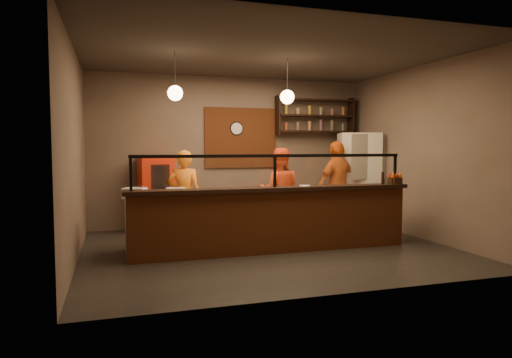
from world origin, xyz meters
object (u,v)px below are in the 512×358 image
object	(u,v)px
pizza_dough	(316,192)
pepper_mill	(383,178)
red_cooler	(156,194)
cook_left	(184,196)
fridge	(358,179)
cook_mid	(279,191)
cook_right	(338,185)
wall_clock	(236,129)
condiment_caddy	(395,181)

from	to	relation	value
pizza_dough	pepper_mill	size ratio (longest dim) A/B	2.06
pepper_mill	red_cooler	bearing A→B (deg)	145.47
red_cooler	pizza_dough	distance (m)	3.27
cook_left	fridge	bearing A→B (deg)	-156.36
cook_mid	cook_right	distance (m)	1.36
cook_mid	fridge	xyz separation A→B (m)	(2.00, 0.48, 0.16)
cook_right	pizza_dough	size ratio (longest dim) A/B	4.13
wall_clock	cook_mid	bearing A→B (deg)	-69.52
cook_right	pepper_mill	size ratio (longest dim) A/B	8.50
cook_mid	pizza_dough	bearing A→B (deg)	123.96
cook_left	condiment_caddy	xyz separation A→B (m)	(3.46, -1.32, 0.29)
cook_left	cook_right	xyz separation A→B (m)	(3.21, 0.30, 0.09)
cook_left	fridge	size ratio (longest dim) A/B	0.82
wall_clock	cook_left	world-z (taller)	wall_clock
wall_clock	fridge	world-z (taller)	wall_clock
cook_mid	fridge	distance (m)	2.06
cook_left	condiment_caddy	world-z (taller)	cook_left
cook_mid	wall_clock	bearing A→B (deg)	-53.52
cook_mid	condiment_caddy	size ratio (longest dim) A/B	8.26
wall_clock	cook_mid	size ratio (longest dim) A/B	0.18
fridge	cook_mid	bearing A→B (deg)	-147.15
wall_clock	cook_right	xyz separation A→B (m)	(1.84, -1.17, -1.19)
cook_right	condiment_caddy	bearing A→B (deg)	80.04
wall_clock	pizza_dough	distance (m)	2.74
cook_mid	red_cooler	size ratio (longest dim) A/B	1.10
pizza_dough	condiment_caddy	xyz separation A→B (m)	(1.28, -0.46, 0.21)
cook_right	wall_clock	bearing A→B (deg)	-51.28
red_cooler	condiment_caddy	xyz separation A→B (m)	(3.85, -2.48, 0.35)
cook_mid	pepper_mill	size ratio (longest dim) A/B	7.84
cook_right	pepper_mill	distance (m)	1.64
wall_clock	red_cooler	size ratio (longest dim) A/B	0.20
wall_clock	pepper_mill	xyz separation A→B (m)	(1.86, -2.79, -0.93)
cook_left	red_cooler	bearing A→B (deg)	-56.87
cook_right	pizza_dough	bearing A→B (deg)	29.58
wall_clock	pizza_dough	xyz separation A→B (m)	(0.82, -2.33, -1.19)
cook_left	cook_mid	world-z (taller)	cook_mid
cook_left	pizza_dough	bearing A→B (deg)	173.33
pepper_mill	cook_right	bearing A→B (deg)	90.43
cook_right	cook_left	bearing A→B (deg)	-13.52
fridge	condiment_caddy	distance (m)	1.97
cook_right	pizza_dough	distance (m)	1.55
cook_right	fridge	size ratio (longest dim) A/B	0.91
fridge	cook_right	bearing A→B (deg)	-135.65
cook_left	pizza_dough	distance (m)	2.34
cook_left	condiment_caddy	bearing A→B (deg)	173.86
fridge	condiment_caddy	xyz separation A→B (m)	(-0.40, -1.93, 0.12)
cook_left	red_cooler	xyz separation A→B (m)	(-0.39, 1.16, -0.06)
cook_right	cook_mid	bearing A→B (deg)	-11.65
pizza_dough	condiment_caddy	size ratio (longest dim) A/B	2.17
wall_clock	condiment_caddy	xyz separation A→B (m)	(2.10, -2.79, -0.98)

